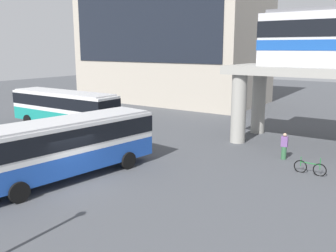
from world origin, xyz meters
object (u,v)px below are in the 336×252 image
(bus_main, at_px, (62,143))
(bicycle_green, at_px, (310,168))
(station_building, at_px, (172,26))
(pedestrian_near_building, at_px, (284,147))
(bus_secondary, at_px, (64,106))

(bus_main, distance_m, bicycle_green, 13.65)
(bicycle_green, bearing_deg, bus_main, -141.76)
(bus_main, bearing_deg, station_building, 113.67)
(bus_main, bearing_deg, pedestrian_near_building, 50.65)
(bus_main, relative_size, pedestrian_near_building, 6.66)
(bus_main, distance_m, pedestrian_near_building, 13.50)
(bus_secondary, bearing_deg, bicycle_green, -0.93)
(bicycle_green, height_order, pedestrian_near_building, pedestrian_near_building)
(bus_main, xyz_separation_m, bicycle_green, (10.65, 8.39, -1.63))
(station_building, height_order, pedestrian_near_building, station_building)
(bus_main, bearing_deg, bicycle_green, 38.24)
(bus_main, height_order, bus_secondary, same)
(station_building, bearing_deg, bicycle_green, -41.20)
(bus_main, height_order, bicycle_green, bus_main)
(station_building, relative_size, bus_main, 2.08)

